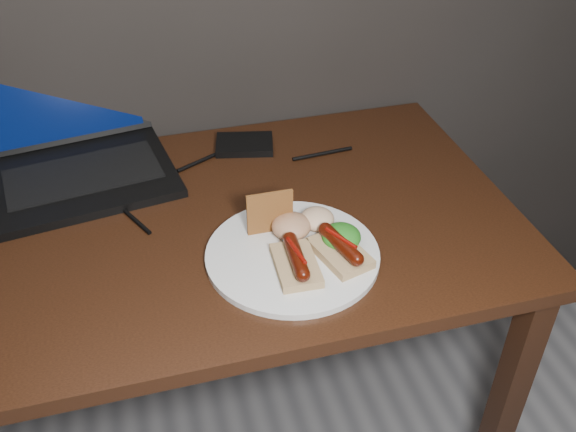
# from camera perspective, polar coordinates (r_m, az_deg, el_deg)

# --- Properties ---
(desk) EXTENTS (1.40, 0.70, 0.75)m
(desk) POSITION_cam_1_polar(r_m,az_deg,el_deg) (1.28, -11.57, -4.42)
(desk) COLOR #361A0D
(desk) RESTS_ON ground
(laptop) EXTENTS (0.41, 0.42, 0.25)m
(laptop) POSITION_cam_1_polar(r_m,az_deg,el_deg) (1.43, -18.42, 5.86)
(laptop) COLOR black
(laptop) RESTS_ON desk
(hard_drive) EXTENTS (0.14, 0.11, 0.02)m
(hard_drive) POSITION_cam_1_polar(r_m,az_deg,el_deg) (1.45, -3.89, 6.37)
(hard_drive) COLOR black
(hard_drive) RESTS_ON desk
(desk_cables) EXTENTS (0.92, 0.30, 0.01)m
(desk_cables) POSITION_cam_1_polar(r_m,az_deg,el_deg) (1.35, -12.59, 2.83)
(desk_cables) COLOR black
(desk_cables) RESTS_ON desk
(plate) EXTENTS (0.35, 0.35, 0.01)m
(plate) POSITION_cam_1_polar(r_m,az_deg,el_deg) (1.14, 0.40, -3.45)
(plate) COLOR silver
(plate) RESTS_ON desk
(bread_sausage_center) EXTENTS (0.08, 0.12, 0.04)m
(bread_sausage_center) POSITION_cam_1_polar(r_m,az_deg,el_deg) (1.09, 0.73, -4.05)
(bread_sausage_center) COLOR tan
(bread_sausage_center) RESTS_ON plate
(bread_sausage_right) EXTENTS (0.10, 0.13, 0.04)m
(bread_sausage_right) POSITION_cam_1_polar(r_m,az_deg,el_deg) (1.12, 4.68, -2.94)
(bread_sausage_right) COLOR tan
(bread_sausage_right) RESTS_ON plate
(crispbread) EXTENTS (0.08, 0.01, 0.08)m
(crispbread) POSITION_cam_1_polar(r_m,az_deg,el_deg) (1.15, -1.62, 0.33)
(crispbread) COLOR #A8652E
(crispbread) RESTS_ON plate
(salad_greens) EXTENTS (0.07, 0.07, 0.04)m
(salad_greens) POSITION_cam_1_polar(r_m,az_deg,el_deg) (1.14, 4.77, -1.84)
(salad_greens) COLOR #1B5410
(salad_greens) RESTS_ON plate
(salsa_mound) EXTENTS (0.07, 0.07, 0.04)m
(salsa_mound) POSITION_cam_1_polar(r_m,az_deg,el_deg) (1.16, 0.29, -0.90)
(salsa_mound) COLOR maroon
(salsa_mound) RESTS_ON plate
(coleslaw_mound) EXTENTS (0.06, 0.06, 0.04)m
(coleslaw_mound) POSITION_cam_1_polar(r_m,az_deg,el_deg) (1.18, 2.60, -0.26)
(coleslaw_mound) COLOR beige
(coleslaw_mound) RESTS_ON plate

